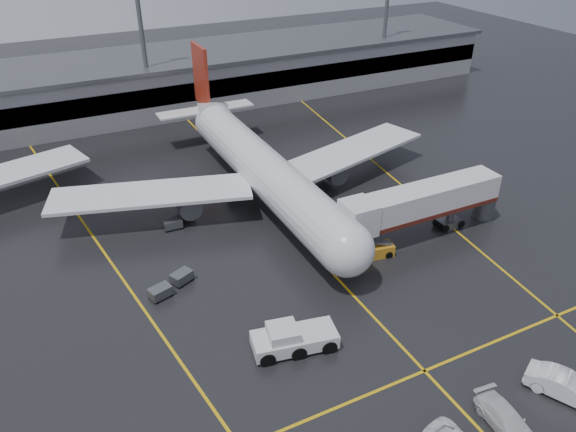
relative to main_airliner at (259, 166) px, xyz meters
name	(u,v)px	position (x,y,z in m)	size (l,w,h in m)	color
ground	(296,235)	(0.00, -9.70, -4.21)	(220.00, 220.00, 0.00)	black
apron_line_centre	(296,235)	(0.00, -9.70, -4.20)	(0.25, 90.00, 0.02)	gold
apron_line_stop	(425,371)	(0.00, -31.70, -4.20)	(60.00, 0.25, 0.02)	gold
apron_line_left	(92,235)	(-20.00, 0.30, -4.20)	(0.25, 70.00, 0.02)	gold
apron_line_right	(381,168)	(18.00, 0.30, -4.20)	(0.25, 70.00, 0.02)	gold
terminal	(170,80)	(0.00, 38.23, 0.11)	(122.00, 19.00, 8.60)	gray
light_mast_mid	(141,28)	(-5.00, 32.30, 10.27)	(3.00, 1.20, 25.45)	#595B60
light_mast_right	(387,5)	(40.00, 32.30, 10.27)	(3.00, 1.20, 25.45)	#595B60
main_airliner	(259,166)	(0.00, 0.00, 0.00)	(48.80, 45.60, 14.10)	silver
jet_bridge	(423,204)	(11.87, -15.70, -0.28)	(19.90, 3.40, 6.05)	silver
pushback_tractor	(292,339)	(-8.15, -24.85, -3.23)	(7.31, 4.12, 2.47)	silver
belt_loader	(374,251)	(5.30, -16.75, -3.58)	(4.22, 2.38, 2.54)	orange
service_van_b	(506,420)	(1.65, -38.38, -3.44)	(2.15, 5.28, 1.53)	silver
service_van_c	(566,387)	(7.69, -38.22, -3.27)	(1.99, 5.71, 1.88)	white
baggage_cart_a	(182,277)	(-13.62, -12.28, -3.58)	(2.36, 2.02, 1.12)	#595B60
baggage_cart_b	(160,292)	(-16.05, -13.61, -3.58)	(2.30, 1.84, 1.12)	#595B60
baggage_cart_c	(173,224)	(-11.65, -2.39, -3.58)	(2.04, 1.36, 1.12)	#595B60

